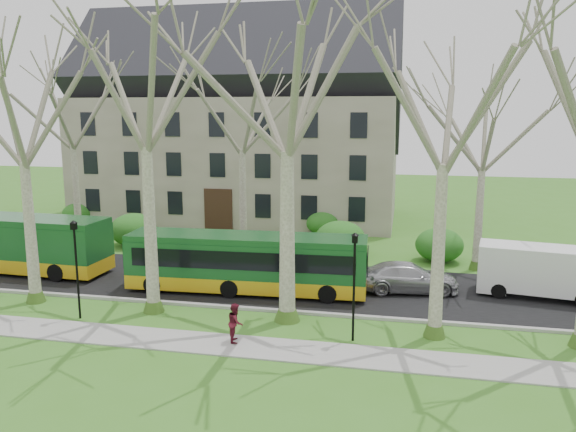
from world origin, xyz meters
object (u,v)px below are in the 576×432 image
Objects in this scene: bus_follow at (246,262)px; sedan at (408,277)px; pedestrian_b at (236,322)px; van_a at (540,272)px.

bus_follow reaches higher than sedan.
bus_follow is 6.32m from pedestrian_b.
sedan is at bearing -54.59° from pedestrian_b.
bus_follow reaches higher than van_a.
pedestrian_b is (-12.91, -8.20, -0.47)m from van_a.
van_a is 15.30m from pedestrian_b.
sedan is at bearing 8.97° from bus_follow.
pedestrian_b is (-6.65, -7.75, 0.05)m from sedan.
sedan is (7.94, 1.61, -0.77)m from bus_follow.
bus_follow reaches higher than pedestrian_b.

